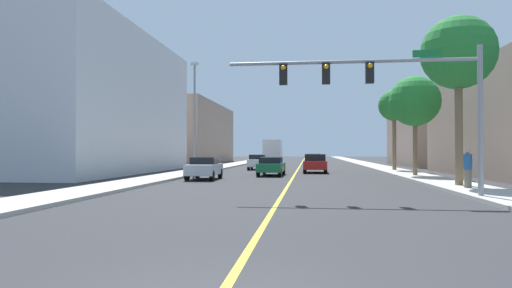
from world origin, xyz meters
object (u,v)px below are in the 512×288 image
car_white (258,162)px  palm_far (394,106)px  traffic_signal_mast (389,85)px  palm_mid (415,102)px  car_blue (313,160)px  car_red (315,163)px  car_silver (204,168)px  delivery_truck (273,151)px  car_green (271,166)px  street_lamp (195,112)px  palm_near (458,54)px  pedestrian (468,168)px

car_white → palm_far: bearing=-11.4°
traffic_signal_mast → palm_mid: bearing=73.5°
palm_mid → car_blue: (-6.89, 22.31, -4.52)m
car_red → car_blue: car_red is taller
palm_far → car_blue: (-7.14, 13.35, -5.07)m
palm_mid → car_silver: bearing=-163.7°
car_silver → palm_mid: bearing=-164.9°
delivery_truck → car_silver: bearing=-94.0°
car_blue → car_white: bearing=-116.1°
palm_far → car_green: bearing=-141.9°
car_white → car_silver: bearing=-98.1°
street_lamp → car_white: 11.09m
car_blue → delivery_truck: (-5.57, 8.85, 0.99)m
palm_near → car_silver: bearing=161.0°
street_lamp → palm_mid: (16.18, -1.57, 0.43)m
palm_near → car_green: size_ratio=1.83×
street_lamp → palm_near: bearing=-32.9°
delivery_truck → car_white: bearing=-91.0°
palm_far → car_green: size_ratio=1.56×
palm_mid → pedestrian: 11.43m
palm_near → pedestrian: size_ratio=4.74×
traffic_signal_mast → palm_mid: 14.94m
traffic_signal_mast → delivery_truck: bearing=100.2°
palm_near → palm_mid: 9.07m
street_lamp → car_white: bearing=68.0°
car_silver → car_white: bearing=-97.6°
car_green → traffic_signal_mast: bearing=-67.4°
palm_mid → palm_far: palm_far is taller
delivery_truck → pedestrian: 43.57m
traffic_signal_mast → pedestrian: bearing=41.4°
car_red → street_lamp: bearing=-156.0°
palm_near → car_red: palm_near is taller
car_red → pedestrian: pedestrian is taller
palm_near → car_blue: palm_near is taller
car_white → pedestrian: (12.25, -21.74, 0.27)m
street_lamp → delivery_truck: (3.72, 29.58, -3.11)m
palm_near → delivery_truck: 42.31m
palm_mid → pedestrian: size_ratio=3.89×
palm_mid → palm_far: (0.25, 8.96, 0.55)m
car_blue → street_lamp: bearing=-114.3°
car_silver → traffic_signal_mast: bearing=132.6°
palm_mid → car_green: bearing=175.4°
car_silver → car_blue: bearing=-106.3°
palm_mid → delivery_truck: (-12.46, 31.15, -3.53)m
traffic_signal_mast → palm_near: 7.24m
traffic_signal_mast → palm_far: bearing=79.1°
palm_far → delivery_truck: palm_far is taller
palm_mid → car_green: palm_mid is taller
palm_mid → car_white: size_ratio=1.63×
street_lamp → car_red: street_lamp is taller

